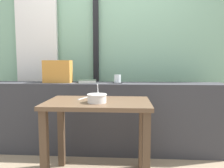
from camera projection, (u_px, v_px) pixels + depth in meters
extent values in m
cube|color=#84B293|center=(105.00, 37.00, 3.01)|extent=(4.80, 0.08, 2.80)
cube|color=white|center=(37.00, 48.00, 2.98)|extent=(0.56, 0.06, 2.50)
cube|color=black|center=(96.00, 44.00, 2.95)|extent=(0.07, 0.05, 2.60)
cube|color=#38383D|center=(101.00, 118.00, 2.58)|extent=(2.80, 0.33, 0.82)
cube|color=brown|center=(44.00, 152.00, 1.77)|extent=(0.06, 0.06, 0.68)
cube|color=brown|center=(146.00, 154.00, 1.72)|extent=(0.06, 0.06, 0.68)
cube|color=brown|center=(61.00, 133.00, 2.24)|extent=(0.06, 0.06, 0.68)
cube|color=brown|center=(142.00, 135.00, 2.19)|extent=(0.06, 0.06, 0.68)
cube|color=brown|center=(98.00, 103.00, 1.94)|extent=(0.92, 0.57, 0.03)
cube|color=black|center=(117.00, 83.00, 2.51)|extent=(0.10, 0.10, 0.00)
cylinder|color=white|center=(117.00, 79.00, 2.51)|extent=(0.08, 0.08, 0.09)
cylinder|color=#BC3D51|center=(117.00, 80.00, 2.51)|extent=(0.07, 0.07, 0.06)
cube|color=#334233|center=(87.00, 83.00, 2.56)|extent=(0.23, 0.19, 0.00)
cube|color=silver|center=(87.00, 81.00, 2.56)|extent=(0.22, 0.18, 0.03)
cube|color=#334233|center=(87.00, 80.00, 2.56)|extent=(0.23, 0.19, 0.00)
cube|color=#334233|center=(78.00, 81.00, 2.54)|extent=(0.03, 0.15, 0.03)
cube|color=#D18938|center=(58.00, 71.00, 2.55)|extent=(0.32, 0.15, 0.26)
cylinder|color=silver|center=(97.00, 98.00, 1.86)|extent=(0.16, 0.16, 0.07)
cylinder|color=silver|center=(97.00, 95.00, 1.86)|extent=(0.17, 0.17, 0.01)
cylinder|color=#B27038|center=(97.00, 99.00, 1.86)|extent=(0.14, 0.14, 0.05)
cylinder|color=silver|center=(98.00, 92.00, 1.88)|extent=(0.01, 0.11, 0.14)
ellipsoid|color=silver|center=(98.00, 96.00, 1.90)|extent=(0.03, 0.05, 0.01)
cube|color=silver|center=(83.00, 98.00, 2.07)|extent=(0.07, 0.17, 0.01)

